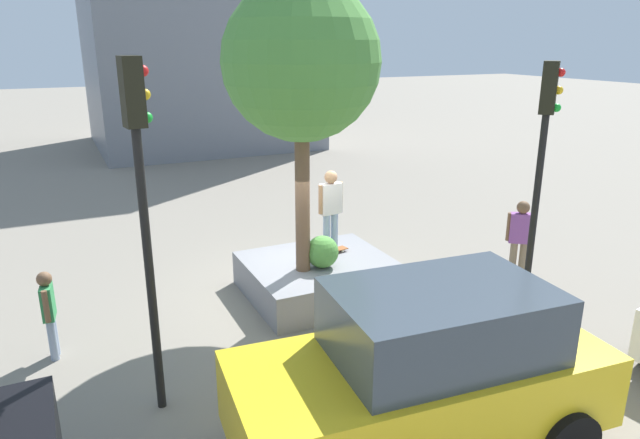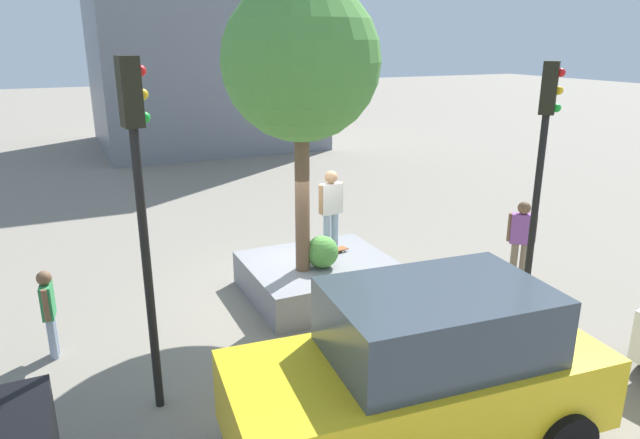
{
  "view_description": "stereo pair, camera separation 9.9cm",
  "coord_description": "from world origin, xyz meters",
  "px_view_note": "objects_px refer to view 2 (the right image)",
  "views": [
    {
      "loc": [
        4.19,
        10.05,
        5.02
      ],
      "look_at": [
        -0.44,
        0.2,
        1.6
      ],
      "focal_mm": 32.27,
      "sensor_mm": 36.0,
      "label": 1
    },
    {
      "loc": [
        4.1,
        10.09,
        5.02
      ],
      "look_at": [
        -0.44,
        0.2,
        1.6
      ],
      "focal_mm": 32.27,
      "sensor_mm": 36.0,
      "label": 2
    }
  ],
  "objects_px": {
    "skateboarder": "(331,205)",
    "traffic_light_median": "(542,154)",
    "passerby_with_bag": "(48,308)",
    "planter_ledge": "(320,278)",
    "skateboard": "(331,251)",
    "traffic_light_corner": "(140,183)",
    "taxi_cab": "(422,371)",
    "pedestrian_crossing": "(521,235)",
    "plaza_tree": "(301,63)"
  },
  "relations": [
    {
      "from": "plaza_tree",
      "to": "skateboarder",
      "type": "relative_size",
      "value": 3.12
    },
    {
      "from": "skateboard",
      "to": "pedestrian_crossing",
      "type": "bearing_deg",
      "value": 159.38
    },
    {
      "from": "planter_ledge",
      "to": "pedestrian_crossing",
      "type": "height_order",
      "value": "pedestrian_crossing"
    },
    {
      "from": "traffic_light_median",
      "to": "skateboard",
      "type": "bearing_deg",
      "value": -51.87
    },
    {
      "from": "skateboarder",
      "to": "traffic_light_corner",
      "type": "height_order",
      "value": "traffic_light_corner"
    },
    {
      "from": "skateboard",
      "to": "traffic_light_median",
      "type": "xyz_separation_m",
      "value": [
        -2.44,
        3.1,
        2.43
      ]
    },
    {
      "from": "passerby_with_bag",
      "to": "traffic_light_corner",
      "type": "bearing_deg",
      "value": 122.81
    },
    {
      "from": "skateboard",
      "to": "pedestrian_crossing",
      "type": "height_order",
      "value": "pedestrian_crossing"
    },
    {
      "from": "taxi_cab",
      "to": "traffic_light_median",
      "type": "bearing_deg",
      "value": -151.26
    },
    {
      "from": "traffic_light_corner",
      "to": "skateboarder",
      "type": "bearing_deg",
      "value": -145.26
    },
    {
      "from": "taxi_cab",
      "to": "pedestrian_crossing",
      "type": "height_order",
      "value": "taxi_cab"
    },
    {
      "from": "traffic_light_median",
      "to": "pedestrian_crossing",
      "type": "distance_m",
      "value": 3.07
    },
    {
      "from": "taxi_cab",
      "to": "plaza_tree",
      "type": "bearing_deg",
      "value": -94.12
    },
    {
      "from": "taxi_cab",
      "to": "pedestrian_crossing",
      "type": "distance_m",
      "value": 6.21
    },
    {
      "from": "plaza_tree",
      "to": "skateboarder",
      "type": "xyz_separation_m",
      "value": [
        -0.87,
        -0.55,
        -2.85
      ]
    },
    {
      "from": "traffic_light_corner",
      "to": "pedestrian_crossing",
      "type": "distance_m",
      "value": 8.32
    },
    {
      "from": "planter_ledge",
      "to": "taxi_cab",
      "type": "distance_m",
      "value": 4.9
    },
    {
      "from": "planter_ledge",
      "to": "skateboard",
      "type": "height_order",
      "value": "skateboard"
    },
    {
      "from": "plaza_tree",
      "to": "skateboard",
      "type": "height_order",
      "value": "plaza_tree"
    },
    {
      "from": "traffic_light_corner",
      "to": "passerby_with_bag",
      "type": "bearing_deg",
      "value": -57.19
    },
    {
      "from": "plaza_tree",
      "to": "taxi_cab",
      "type": "relative_size",
      "value": 1.11
    },
    {
      "from": "plaza_tree",
      "to": "pedestrian_crossing",
      "type": "xyz_separation_m",
      "value": [
        -4.7,
        0.89,
        -3.6
      ]
    },
    {
      "from": "plaza_tree",
      "to": "skateboard",
      "type": "bearing_deg",
      "value": -147.57
    },
    {
      "from": "traffic_light_corner",
      "to": "planter_ledge",
      "type": "bearing_deg",
      "value": -145.75
    },
    {
      "from": "skateboarder",
      "to": "passerby_with_bag",
      "type": "bearing_deg",
      "value": 7.57
    },
    {
      "from": "skateboarder",
      "to": "passerby_with_bag",
      "type": "relative_size",
      "value": 1.13
    },
    {
      "from": "taxi_cab",
      "to": "pedestrian_crossing",
      "type": "relative_size",
      "value": 2.75
    },
    {
      "from": "pedestrian_crossing",
      "to": "taxi_cab",
      "type": "bearing_deg",
      "value": 36.0
    },
    {
      "from": "skateboarder",
      "to": "taxi_cab",
      "type": "height_order",
      "value": "skateboarder"
    },
    {
      "from": "planter_ledge",
      "to": "traffic_light_corner",
      "type": "relative_size",
      "value": 0.6
    },
    {
      "from": "skateboard",
      "to": "taxi_cab",
      "type": "height_order",
      "value": "taxi_cab"
    },
    {
      "from": "skateboard",
      "to": "taxi_cab",
      "type": "relative_size",
      "value": 0.17
    },
    {
      "from": "pedestrian_crossing",
      "to": "planter_ledge",
      "type": "bearing_deg",
      "value": -14.9
    },
    {
      "from": "skateboarder",
      "to": "traffic_light_median",
      "type": "relative_size",
      "value": 0.37
    },
    {
      "from": "planter_ledge",
      "to": "taxi_cab",
      "type": "bearing_deg",
      "value": 80.46
    },
    {
      "from": "skateboard",
      "to": "traffic_light_corner",
      "type": "xyz_separation_m",
      "value": [
        4.06,
        2.81,
        2.52
      ]
    },
    {
      "from": "traffic_light_median",
      "to": "skateboarder",
      "type": "bearing_deg",
      "value": -51.87
    },
    {
      "from": "skateboarder",
      "to": "traffic_light_median",
      "type": "xyz_separation_m",
      "value": [
        -2.44,
        3.1,
        1.42
      ]
    },
    {
      "from": "plaza_tree",
      "to": "traffic_light_corner",
      "type": "xyz_separation_m",
      "value": [
        3.19,
        2.26,
        -1.34
      ]
    },
    {
      "from": "skateboard",
      "to": "taxi_cab",
      "type": "distance_m",
      "value": 5.24
    },
    {
      "from": "traffic_light_median",
      "to": "traffic_light_corner",
      "type": "bearing_deg",
      "value": -2.56
    },
    {
      "from": "planter_ledge",
      "to": "skateboard",
      "type": "distance_m",
      "value": 0.65
    },
    {
      "from": "planter_ledge",
      "to": "plaza_tree",
      "type": "distance_m",
      "value": 4.3
    },
    {
      "from": "planter_ledge",
      "to": "skateboarder",
      "type": "bearing_deg",
      "value": -141.03
    },
    {
      "from": "skateboard",
      "to": "passerby_with_bag",
      "type": "height_order",
      "value": "passerby_with_bag"
    },
    {
      "from": "skateboard",
      "to": "traffic_light_median",
      "type": "relative_size",
      "value": 0.18
    },
    {
      "from": "taxi_cab",
      "to": "pedestrian_crossing",
      "type": "bearing_deg",
      "value": -144.0
    },
    {
      "from": "skateboard",
      "to": "traffic_light_corner",
      "type": "distance_m",
      "value": 5.54
    },
    {
      "from": "skateboarder",
      "to": "traffic_light_corner",
      "type": "distance_m",
      "value": 5.16
    },
    {
      "from": "planter_ledge",
      "to": "traffic_light_median",
      "type": "xyz_separation_m",
      "value": [
        -2.83,
        2.79,
        2.84
      ]
    }
  ]
}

